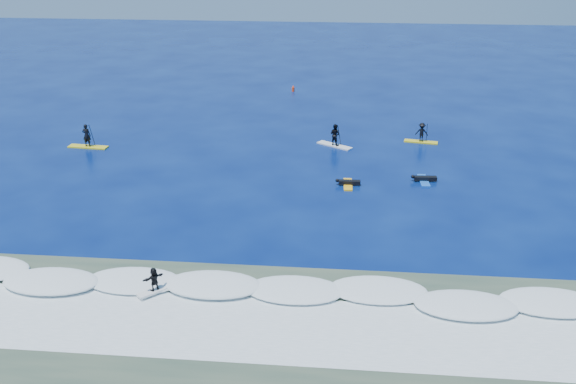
# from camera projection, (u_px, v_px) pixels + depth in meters

# --- Properties ---
(ground) EXTENTS (160.00, 160.00, 0.00)m
(ground) POSITION_uv_depth(u_px,v_px,m) (292.00, 207.00, 40.15)
(ground) COLOR #04124C
(ground) RESTS_ON ground
(shallow_water) EXTENTS (90.00, 13.00, 0.01)m
(shallow_water) POSITION_uv_depth(u_px,v_px,m) (263.00, 342.00, 27.32)
(shallow_water) COLOR #324436
(shallow_water) RESTS_ON ground
(breaking_wave) EXTENTS (40.00, 6.00, 0.30)m
(breaking_wave) POSITION_uv_depth(u_px,v_px,m) (274.00, 292.00, 30.99)
(breaking_wave) COLOR white
(breaking_wave) RESTS_ON ground
(whitewater) EXTENTS (34.00, 5.00, 0.02)m
(whitewater) POSITION_uv_depth(u_px,v_px,m) (266.00, 328.00, 28.24)
(whitewater) COLOR silver
(whitewater) RESTS_ON ground
(sup_paddler_left) EXTENTS (3.21, 1.05, 2.22)m
(sup_paddler_left) POSITION_uv_depth(u_px,v_px,m) (87.00, 139.00, 50.52)
(sup_paddler_left) COLOR yellow
(sup_paddler_left) RESTS_ON ground
(sup_paddler_center) EXTENTS (2.92, 2.27, 2.10)m
(sup_paddler_center) POSITION_uv_depth(u_px,v_px,m) (335.00, 137.00, 50.79)
(sup_paddler_center) COLOR silver
(sup_paddler_center) RESTS_ON ground
(sup_paddler_right) EXTENTS (2.76, 1.14, 1.88)m
(sup_paddler_right) POSITION_uv_depth(u_px,v_px,m) (422.00, 134.00, 51.66)
(sup_paddler_right) COLOR yellow
(sup_paddler_right) RESTS_ON ground
(prone_paddler_near) EXTENTS (1.70, 2.15, 0.45)m
(prone_paddler_near) POSITION_uv_depth(u_px,v_px,m) (348.00, 183.00, 43.48)
(prone_paddler_near) COLOR yellow
(prone_paddler_near) RESTS_ON ground
(prone_paddler_far) EXTENTS (1.78, 2.26, 0.47)m
(prone_paddler_far) POSITION_uv_depth(u_px,v_px,m) (424.00, 179.00, 44.12)
(prone_paddler_far) COLOR blue
(prone_paddler_far) RESTS_ON ground
(wave_surfer) EXTENTS (1.59, 1.57, 1.27)m
(wave_surfer) POSITION_uv_depth(u_px,v_px,m) (154.00, 281.00, 30.54)
(wave_surfer) COLOR white
(wave_surfer) RESTS_ON breaking_wave
(marker_buoy) EXTENTS (0.29, 0.29, 0.69)m
(marker_buoy) POSITION_uv_depth(u_px,v_px,m) (293.00, 89.00, 67.32)
(marker_buoy) COLOR red
(marker_buoy) RESTS_ON ground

